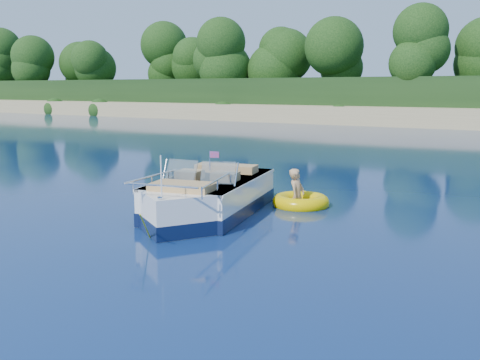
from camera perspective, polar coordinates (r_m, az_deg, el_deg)
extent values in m
plane|color=#091840|center=(12.38, -15.39, -4.91)|extent=(160.00, 160.00, 0.00)
cube|color=tan|center=(47.06, 20.59, 6.06)|extent=(170.00, 8.00, 2.00)
cylinder|color=black|center=(72.87, -16.51, 9.28)|extent=(0.44, 0.44, 2.80)
sphere|color=black|center=(72.91, -16.61, 11.37)|extent=(4.62, 4.62, 4.62)
cylinder|color=black|center=(55.55, 2.49, 9.83)|extent=(0.44, 0.44, 3.20)
sphere|color=black|center=(55.63, 2.51, 12.96)|extent=(5.28, 5.28, 5.28)
cylinder|color=black|center=(50.92, 21.65, 9.39)|extent=(0.44, 0.44, 3.60)
sphere|color=black|center=(51.05, 21.90, 13.22)|extent=(5.94, 5.94, 5.94)
cube|color=white|center=(13.36, -3.04, -2.10)|extent=(2.86, 4.28, 1.09)
cube|color=white|center=(11.70, -6.49, -3.87)|extent=(2.03, 2.03, 1.09)
cube|color=#0C1636|center=(13.39, -3.03, -2.73)|extent=(2.90, 4.32, 0.31)
cube|color=#0C1636|center=(11.73, -6.48, -4.58)|extent=(2.07, 2.07, 0.31)
cube|color=tan|center=(13.58, -2.55, -0.58)|extent=(2.20, 3.04, 0.10)
cube|color=white|center=(13.26, -3.06, 0.07)|extent=(2.90, 4.29, 0.06)
cube|color=black|center=(15.32, 0.00, -0.37)|extent=(0.64, 0.48, 0.94)
cube|color=#8C9EA5|center=(12.74, -6.26, 1.00)|extent=(0.83, 0.33, 0.50)
cube|color=#8C9EA5|center=(12.37, -2.34, 0.79)|extent=(0.86, 0.54, 0.50)
cube|color=tan|center=(13.20, -5.37, 0.14)|extent=(0.68, 0.68, 0.42)
cube|color=tan|center=(12.85, -1.57, -0.09)|extent=(0.68, 0.68, 0.42)
cube|color=tan|center=(14.21, -1.47, 0.87)|extent=(1.71, 0.90, 0.40)
cube|color=tan|center=(11.76, -6.12, -1.17)|extent=(1.51, 1.05, 0.35)
cylinder|color=white|center=(10.81, -8.40, 0.30)|extent=(0.03, 0.03, 0.88)
cube|color=#FD351C|center=(12.35, -2.76, 2.72)|extent=(0.23, 0.06, 0.15)
cube|color=silver|center=(10.84, -8.47, -1.88)|extent=(0.11, 0.08, 0.05)
cylinder|color=yellow|center=(10.72, -10.04, -4.97)|extent=(0.62, 0.96, 0.80)
torus|color=#EDC300|center=(14.18, 6.50, -2.35)|extent=(1.56, 1.56, 0.40)
torus|color=red|center=(14.18, 6.50, -2.27)|extent=(1.28, 1.28, 0.13)
imported|color=tan|center=(14.19, 6.12, -2.75)|extent=(0.43, 0.85, 1.62)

